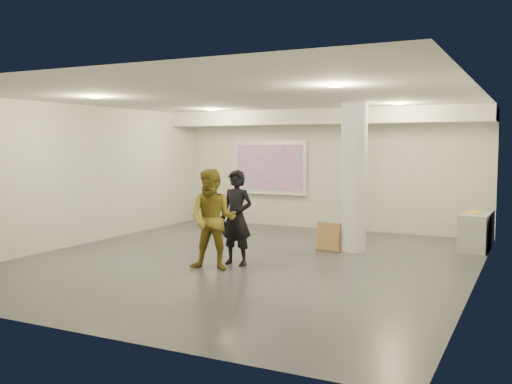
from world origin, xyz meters
The scene contains 19 objects.
floor centered at (0.00, 0.00, 0.00)m, with size 8.00×9.00×0.01m, color #35373C.
ceiling centered at (0.00, 0.00, 3.00)m, with size 8.00×9.00×0.01m, color silver.
wall_back centered at (0.00, 4.50, 1.50)m, with size 8.00×0.01×3.00m, color silver.
wall_front centered at (0.00, -4.50, 1.50)m, with size 8.00×0.01×3.00m, color silver.
wall_left centered at (-4.00, 0.00, 1.50)m, with size 0.01×9.00×3.00m, color silver.
wall_right centered at (4.00, 0.00, 1.50)m, with size 0.01×9.00×3.00m, color silver.
soffit_band centered at (0.00, 3.95, 2.82)m, with size 8.00×1.10×0.36m, color silver.
downlight_nw centered at (-2.20, 2.50, 2.98)m, with size 0.22×0.22×0.02m, color #E8CF83.
downlight_ne centered at (2.20, 2.50, 2.98)m, with size 0.22×0.22×0.02m, color #E8CF83.
downlight_sw centered at (-2.20, -1.50, 2.98)m, with size 0.22×0.22×0.02m, color #E8CF83.
downlight_se centered at (2.20, -1.50, 2.98)m, with size 0.22×0.22×0.02m, color #E8CF83.
column centered at (1.50, 1.80, 1.50)m, with size 0.52×0.52×3.00m, color white.
projection_screen centered at (-1.60, 4.45, 1.53)m, with size 2.10×0.13×1.42m.
credenza centered at (3.72, 3.11, 0.38)m, with size 0.54×1.30×0.76m, color #9EA0A3.
postit_pad centered at (3.67, 3.03, 0.77)m, with size 0.21×0.29×0.03m, color yellow.
cardboard_back centered at (1.03, 1.62, 0.29)m, with size 0.52×0.05×0.57m, color #9D7043.
cardboard_front centered at (1.08, 1.69, 0.26)m, with size 0.48×0.05×0.53m, color #9D7043.
woman centered at (0.01, -0.41, 0.85)m, with size 0.62×0.41×1.70m, color black.
man centered at (-0.15, -0.96, 0.87)m, with size 0.85×0.66×1.74m, color olive.
Camera 1 is at (4.80, -9.31, 2.15)m, focal length 40.00 mm.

